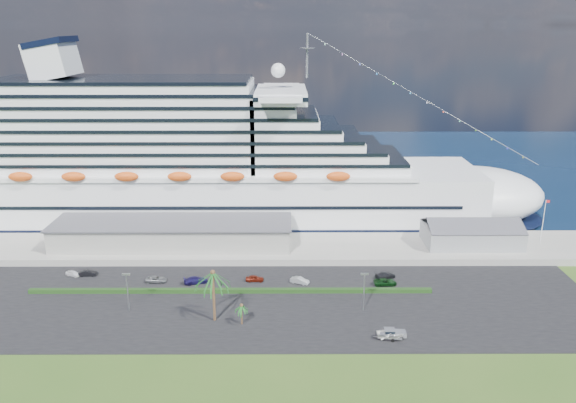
{
  "coord_description": "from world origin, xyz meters",
  "views": [
    {
      "loc": [
        4.19,
        -95.04,
        56.02
      ],
      "look_at": [
        4.63,
        30.0,
        16.6
      ],
      "focal_mm": 35.0,
      "sensor_mm": 36.0,
      "label": 1
    }
  ],
  "objects_px": {
    "parked_car_3": "(196,280)",
    "pickup_truck": "(392,333)",
    "boat_trailer": "(390,334)",
    "cruise_ship": "(198,166)"
  },
  "relations": [
    {
      "from": "parked_car_3",
      "to": "boat_trailer",
      "type": "distance_m",
      "value": 46.45
    },
    {
      "from": "cruise_ship",
      "to": "parked_car_3",
      "type": "bearing_deg",
      "value": -83.12
    },
    {
      "from": "boat_trailer",
      "to": "cruise_ship",
      "type": "bearing_deg",
      "value": 123.77
    },
    {
      "from": "pickup_truck",
      "to": "boat_trailer",
      "type": "distance_m",
      "value": 0.88
    },
    {
      "from": "cruise_ship",
      "to": "pickup_truck",
      "type": "height_order",
      "value": "cruise_ship"
    },
    {
      "from": "parked_car_3",
      "to": "pickup_truck",
      "type": "relative_size",
      "value": 1.06
    },
    {
      "from": "parked_car_3",
      "to": "boat_trailer",
      "type": "bearing_deg",
      "value": -136.85
    },
    {
      "from": "cruise_ship",
      "to": "boat_trailer",
      "type": "distance_m",
      "value": 82.43
    },
    {
      "from": "cruise_ship",
      "to": "pickup_truck",
      "type": "distance_m",
      "value": 82.19
    },
    {
      "from": "pickup_truck",
      "to": "boat_trailer",
      "type": "xyz_separation_m",
      "value": [
        -0.54,
        -0.69,
        0.11
      ]
    }
  ]
}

